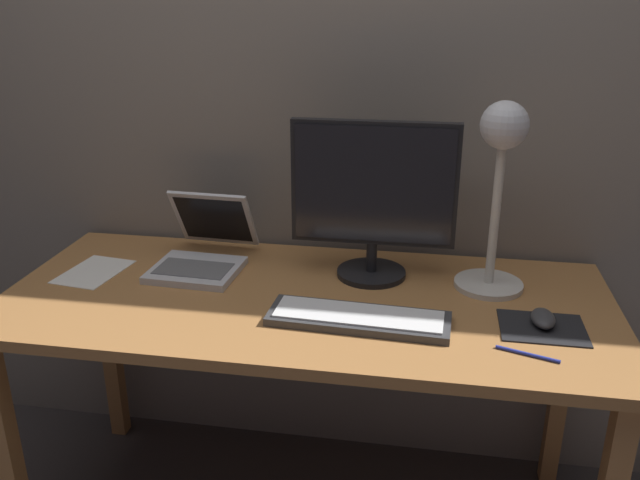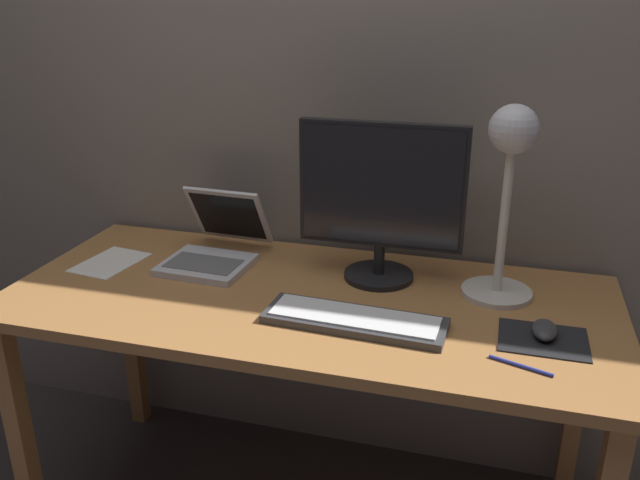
{
  "view_description": "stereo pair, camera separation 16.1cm",
  "coord_description": "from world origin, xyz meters",
  "px_view_note": "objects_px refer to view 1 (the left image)",
  "views": [
    {
      "loc": [
        0.3,
        -1.53,
        1.5
      ],
      "look_at": [
        0.05,
        -0.05,
        0.92
      ],
      "focal_mm": 36.87,
      "sensor_mm": 36.0,
      "label": 1
    },
    {
      "loc": [
        0.46,
        -1.5,
        1.5
      ],
      "look_at": [
        0.05,
        -0.05,
        0.92
      ],
      "focal_mm": 36.87,
      "sensor_mm": 36.0,
      "label": 2
    }
  ],
  "objects_px": {
    "desk_lamp": "(500,167)",
    "mouse": "(543,318)",
    "pen": "(528,354)",
    "monitor": "(374,194)",
    "laptop": "(205,245)",
    "keyboard_main": "(359,318)"
  },
  "relations": [
    {
      "from": "desk_lamp",
      "to": "mouse",
      "type": "relative_size",
      "value": 5.23
    },
    {
      "from": "desk_lamp",
      "to": "pen",
      "type": "relative_size",
      "value": 3.58
    },
    {
      "from": "monitor",
      "to": "pen",
      "type": "xyz_separation_m",
      "value": [
        0.38,
        -0.37,
        -0.24
      ]
    },
    {
      "from": "laptop",
      "to": "mouse",
      "type": "xyz_separation_m",
      "value": [
        0.92,
        -0.23,
        -0.04
      ]
    },
    {
      "from": "mouse",
      "to": "laptop",
      "type": "bearing_deg",
      "value": 165.99
    },
    {
      "from": "mouse",
      "to": "pen",
      "type": "bearing_deg",
      "value": -109.21
    },
    {
      "from": "monitor",
      "to": "laptop",
      "type": "distance_m",
      "value": 0.52
    },
    {
      "from": "keyboard_main",
      "to": "pen",
      "type": "bearing_deg",
      "value": -13.22
    },
    {
      "from": "laptop",
      "to": "mouse",
      "type": "relative_size",
      "value": 3.46
    },
    {
      "from": "keyboard_main",
      "to": "desk_lamp",
      "type": "relative_size",
      "value": 0.89
    },
    {
      "from": "pen",
      "to": "mouse",
      "type": "bearing_deg",
      "value": 70.79
    },
    {
      "from": "monitor",
      "to": "pen",
      "type": "relative_size",
      "value": 3.19
    },
    {
      "from": "keyboard_main",
      "to": "pen",
      "type": "distance_m",
      "value": 0.4
    },
    {
      "from": "laptop",
      "to": "mouse",
      "type": "distance_m",
      "value": 0.95
    },
    {
      "from": "keyboard_main",
      "to": "laptop",
      "type": "distance_m",
      "value": 0.57
    },
    {
      "from": "laptop",
      "to": "pen",
      "type": "height_order",
      "value": "laptop"
    },
    {
      "from": "mouse",
      "to": "pen",
      "type": "relative_size",
      "value": 0.69
    },
    {
      "from": "monitor",
      "to": "keyboard_main",
      "type": "bearing_deg",
      "value": -90.68
    },
    {
      "from": "monitor",
      "to": "desk_lamp",
      "type": "distance_m",
      "value": 0.34
    },
    {
      "from": "keyboard_main",
      "to": "mouse",
      "type": "bearing_deg",
      "value": 7.56
    },
    {
      "from": "monitor",
      "to": "laptop",
      "type": "xyz_separation_m",
      "value": [
        -0.49,
        0.01,
        -0.18
      ]
    },
    {
      "from": "pen",
      "to": "keyboard_main",
      "type": "bearing_deg",
      "value": 166.78
    }
  ]
}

